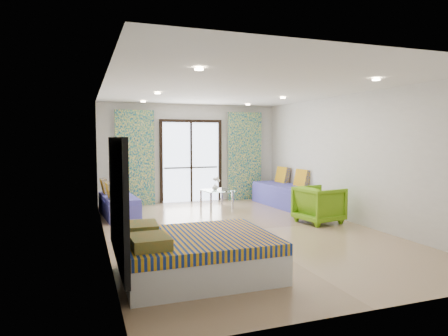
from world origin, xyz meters
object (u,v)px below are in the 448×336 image
object	(u,v)px
bed	(197,254)
daybed_left	(118,205)
daybed_right	(283,194)
armchair	(319,203)
coffee_table	(217,192)

from	to	relation	value
bed	daybed_left	bearing A→B (deg)	98.45
bed	daybed_left	distance (m)	4.35
daybed_left	daybed_right	world-z (taller)	daybed_right
daybed_left	armchair	xyz separation A→B (m)	(3.93, -2.09, 0.16)
coffee_table	armchair	bearing A→B (deg)	-58.59
daybed_left	bed	bearing A→B (deg)	-86.64
bed	daybed_right	bearing A→B (deg)	50.61
daybed_left	daybed_right	size ratio (longest dim) A/B	0.87
daybed_left	daybed_right	distance (m)	4.23
daybed_left	daybed_right	xyz separation A→B (m)	(4.23, 0.07, 0.04)
daybed_left	armchair	distance (m)	4.45
daybed_right	daybed_left	bearing A→B (deg)	177.01
bed	coffee_table	size ratio (longest dim) A/B	2.40
daybed_left	coffee_table	xyz separation A→B (m)	(2.46, 0.32, 0.14)
daybed_right	armchair	distance (m)	2.18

